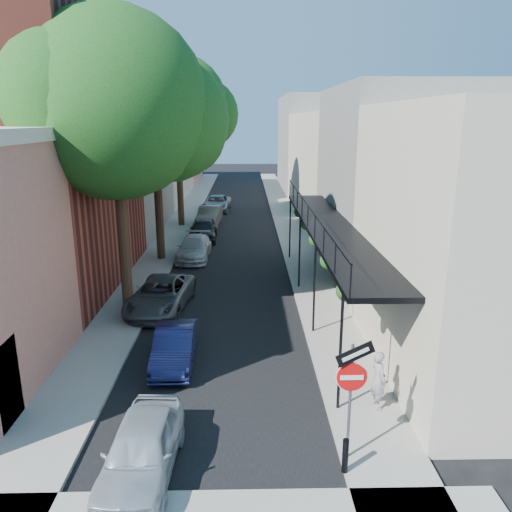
{
  "coord_description": "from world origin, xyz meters",
  "views": [
    {
      "loc": [
        0.88,
        -8.67,
        7.52
      ],
      "look_at": [
        1.24,
        8.52,
        2.8
      ],
      "focal_mm": 35.0,
      "sensor_mm": 36.0,
      "label": 1
    }
  ],
  "objects_px": {
    "oak_mid": "(163,129)",
    "oak_far": "(184,108)",
    "parked_car_a": "(142,449)",
    "parked_car_d": "(194,248)",
    "oak_near": "(128,109)",
    "parked_car_f": "(209,216)",
    "parked_car_g": "(217,203)",
    "sign_post": "(352,381)",
    "parked_car_c": "(161,295)",
    "parked_car_b": "(174,347)",
    "bollard": "(345,456)",
    "pedestrian": "(378,379)",
    "parked_car_e": "(204,229)"
  },
  "relations": [
    {
      "from": "oak_mid",
      "to": "oak_far",
      "type": "xyz_separation_m",
      "value": [
        0.06,
        9.04,
        1.2
      ]
    },
    {
      "from": "parked_car_a",
      "to": "parked_car_d",
      "type": "relative_size",
      "value": 0.87
    },
    {
      "from": "oak_near",
      "to": "parked_car_f",
      "type": "bearing_deg",
      "value": 84.68
    },
    {
      "from": "parked_car_f",
      "to": "parked_car_g",
      "type": "relative_size",
      "value": 0.92
    },
    {
      "from": "sign_post",
      "to": "parked_car_c",
      "type": "distance_m",
      "value": 11.24
    },
    {
      "from": "sign_post",
      "to": "parked_car_g",
      "type": "xyz_separation_m",
      "value": [
        -4.75,
        32.38,
        -1.39
      ]
    },
    {
      "from": "oak_near",
      "to": "parked_car_f",
      "type": "distance_m",
      "value": 18.49
    },
    {
      "from": "oak_far",
      "to": "oak_near",
      "type": "bearing_deg",
      "value": -90.04
    },
    {
      "from": "parked_car_b",
      "to": "parked_car_f",
      "type": "height_order",
      "value": "parked_car_f"
    },
    {
      "from": "parked_car_b",
      "to": "parked_car_g",
      "type": "bearing_deg",
      "value": 88.84
    },
    {
      "from": "bollard",
      "to": "parked_car_g",
      "type": "xyz_separation_m",
      "value": [
        -4.59,
        32.85,
        0.13
      ]
    },
    {
      "from": "oak_near",
      "to": "oak_far",
      "type": "relative_size",
      "value": 0.96
    },
    {
      "from": "parked_car_b",
      "to": "bollard",
      "type": "bearing_deg",
      "value": -52.04
    },
    {
      "from": "parked_car_a",
      "to": "parked_car_g",
      "type": "bearing_deg",
      "value": 92.27
    },
    {
      "from": "oak_far",
      "to": "parked_car_d",
      "type": "relative_size",
      "value": 2.81
    },
    {
      "from": "bollard",
      "to": "pedestrian",
      "type": "distance_m",
      "value": 2.9
    },
    {
      "from": "parked_car_b",
      "to": "oak_near",
      "type": "bearing_deg",
      "value": 112.43
    },
    {
      "from": "bollard",
      "to": "parked_car_e",
      "type": "xyz_separation_m",
      "value": [
        -4.84,
        22.23,
        0.18
      ]
    },
    {
      "from": "bollard",
      "to": "pedestrian",
      "type": "bearing_deg",
      "value": 61.96
    },
    {
      "from": "parked_car_c",
      "to": "parked_car_d",
      "type": "height_order",
      "value": "parked_car_c"
    },
    {
      "from": "sign_post",
      "to": "parked_car_d",
      "type": "distance_m",
      "value": 18.1
    },
    {
      "from": "parked_car_b",
      "to": "parked_car_f",
      "type": "distance_m",
      "value": 21.39
    },
    {
      "from": "parked_car_b",
      "to": "parked_car_d",
      "type": "height_order",
      "value": "parked_car_d"
    },
    {
      "from": "parked_car_c",
      "to": "pedestrian",
      "type": "distance_m",
      "value": 10.22
    },
    {
      "from": "sign_post",
      "to": "bollard",
      "type": "xyz_separation_m",
      "value": [
        -0.16,
        -0.47,
        -1.52
      ]
    },
    {
      "from": "oak_mid",
      "to": "parked_car_f",
      "type": "bearing_deg",
      "value": 79.72
    },
    {
      "from": "sign_post",
      "to": "parked_car_c",
      "type": "xyz_separation_m",
      "value": [
        -5.75,
        9.55,
        -1.4
      ]
    },
    {
      "from": "pedestrian",
      "to": "parked_car_b",
      "type": "bearing_deg",
      "value": 50.26
    },
    {
      "from": "parked_car_f",
      "to": "parked_car_g",
      "type": "distance_m",
      "value": 6.13
    },
    {
      "from": "oak_far",
      "to": "parked_car_e",
      "type": "distance_m",
      "value": 8.94
    },
    {
      "from": "oak_near",
      "to": "parked_car_a",
      "type": "relative_size",
      "value": 3.09
    },
    {
      "from": "bollard",
      "to": "parked_car_d",
      "type": "relative_size",
      "value": 0.19
    },
    {
      "from": "bollard",
      "to": "oak_far",
      "type": "bearing_deg",
      "value": 103.35
    },
    {
      "from": "oak_near",
      "to": "parked_car_f",
      "type": "height_order",
      "value": "oak_near"
    },
    {
      "from": "parked_car_g",
      "to": "pedestrian",
      "type": "xyz_separation_m",
      "value": [
        5.94,
        -30.32,
        0.27
      ]
    },
    {
      "from": "pedestrian",
      "to": "oak_mid",
      "type": "bearing_deg",
      "value": 13.34
    },
    {
      "from": "parked_car_a",
      "to": "pedestrian",
      "type": "bearing_deg",
      "value": 24.32
    },
    {
      "from": "oak_mid",
      "to": "bollard",
      "type": "bearing_deg",
      "value": -70.1
    },
    {
      "from": "oak_near",
      "to": "sign_post",
      "type": "bearing_deg",
      "value": -54.91
    },
    {
      "from": "parked_car_e",
      "to": "parked_car_f",
      "type": "height_order",
      "value": "parked_car_f"
    },
    {
      "from": "parked_car_b",
      "to": "parked_car_d",
      "type": "bearing_deg",
      "value": 91.24
    },
    {
      "from": "oak_mid",
      "to": "pedestrian",
      "type": "xyz_separation_m",
      "value": [
        7.77,
        -15.2,
        -6.14
      ]
    },
    {
      "from": "oak_far",
      "to": "parked_car_b",
      "type": "distance_m",
      "value": 22.85
    },
    {
      "from": "parked_car_e",
      "to": "parked_car_a",
      "type": "bearing_deg",
      "value": -90.6
    },
    {
      "from": "parked_car_c",
      "to": "parked_car_d",
      "type": "distance_m",
      "value": 7.76
    },
    {
      "from": "parked_car_a",
      "to": "parked_car_c",
      "type": "xyz_separation_m",
      "value": [
        -1.19,
        9.86,
        0.01
      ]
    },
    {
      "from": "bollard",
      "to": "parked_car_a",
      "type": "bearing_deg",
      "value": 177.86
    },
    {
      "from": "bollard",
      "to": "parked_car_d",
      "type": "xyz_separation_m",
      "value": [
        -5.01,
        17.76,
        0.09
      ]
    },
    {
      "from": "parked_car_a",
      "to": "parked_car_e",
      "type": "distance_m",
      "value": 22.07
    },
    {
      "from": "parked_car_c",
      "to": "parked_car_e",
      "type": "bearing_deg",
      "value": 93.13
    }
  ]
}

